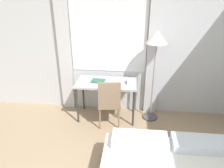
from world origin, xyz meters
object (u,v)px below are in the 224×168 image
desk_chair (109,101)px  book (98,81)px  desk (107,85)px  standing_lamp (156,45)px  telephone (131,82)px

desk_chair → book: (-0.24, 0.30, 0.25)m
desk → standing_lamp: bearing=3.9°
desk → book: (-0.16, 0.01, 0.08)m
desk_chair → book: 0.46m
book → standing_lamp: bearing=2.9°
standing_lamp → telephone: standing_lamp is taller
standing_lamp → telephone: 0.78m
desk_chair → book: desk_chair is taller
standing_lamp → desk_chair: bearing=-155.7°
telephone → book: size_ratio=0.57×
standing_lamp → desk: bearing=-176.1°
desk → book: bearing=177.4°
desk → telephone: size_ratio=7.46×
telephone → desk: bearing=177.1°
standing_lamp → book: bearing=-177.1°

